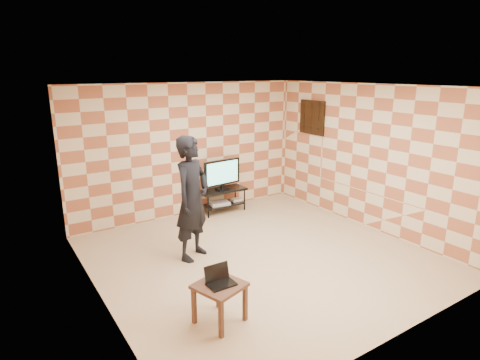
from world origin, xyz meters
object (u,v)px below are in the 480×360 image
Objects in this scene: tv at (222,173)px; side_table at (220,291)px; person at (192,198)px; tv_stand at (222,195)px.

side_table is (-2.02, -3.32, -0.44)m from tv.
person reaches higher than side_table.
side_table is at bearing -137.41° from person.
side_table is (-2.02, -3.32, 0.05)m from tv_stand.
tv_stand is at bearing 16.49° from person.
tv is at bearing -95.35° from tv_stand.
tv reaches higher than tv_stand.
side_table is at bearing -121.30° from tv.
person reaches higher than tv.
tv is 1.35× the size of side_table.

